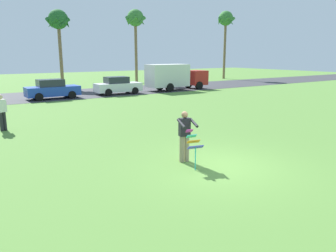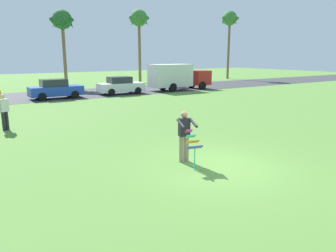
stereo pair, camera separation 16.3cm
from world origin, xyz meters
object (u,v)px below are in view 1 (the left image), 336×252
parked_car_white (118,86)px  palm_tree_centre_far (135,21)px  palm_tree_right_near (58,23)px  person_walker_near (2,111)px  kite_held (193,143)px  parked_truck_red_cab (174,76)px  person_kite_flyer (185,134)px  palm_tree_far_left (226,22)px  parked_car_blue (52,89)px

parked_car_white → palm_tree_centre_far: bearing=54.6°
palm_tree_right_near → person_walker_near: (-8.46, -20.28, -6.02)m
palm_tree_right_near → parked_car_white: bearing=-77.0°
palm_tree_right_near → kite_held: bearing=-97.9°
palm_tree_centre_far → person_walker_near: palm_tree_centre_far is taller
kite_held → parked_truck_red_cab: bearing=57.1°
person_kite_flyer → palm_tree_centre_far: bearing=65.0°
parked_car_white → palm_tree_far_left: 24.93m
person_kite_flyer → parked_car_white: 19.86m
person_kite_flyer → palm_tree_far_left: 40.49m
palm_tree_right_near → person_walker_near: palm_tree_right_near is taller
person_kite_flyer → parked_car_white: bearing=71.7°
parked_car_white → palm_tree_centre_far: palm_tree_centre_far is taller
parked_car_white → palm_tree_centre_far: size_ratio=0.46×
parked_car_white → person_walker_near: (-10.74, -10.43, 0.16)m
parked_car_white → palm_tree_right_near: size_ratio=0.51×
person_kite_flyer → parked_car_blue: person_kite_flyer is taller
person_kite_flyer → person_walker_near: size_ratio=1.00×
parked_car_white → palm_tree_far_left: bearing=23.3°
parked_car_blue → palm_tree_right_near: 12.16m
kite_held → person_walker_near: (-4.35, 9.13, 0.10)m
parked_truck_red_cab → palm_tree_centre_far: 12.39m
kite_held → parked_truck_red_cab: parked_truck_red_cab is taller
person_walker_near → parked_truck_red_cab: bearing=31.5°
parked_truck_red_cab → person_walker_near: parked_truck_red_cab is taller
palm_tree_far_left → parked_car_white: bearing=-156.7°
kite_held → palm_tree_right_near: size_ratio=0.15×
kite_held → parked_car_white: bearing=71.9°
palm_tree_right_near → palm_tree_far_left: size_ratio=0.85×
parked_truck_red_cab → palm_tree_right_near: 14.17m
parked_car_white → palm_tree_far_left: size_ratio=0.43×
parked_truck_red_cab → palm_tree_far_left: palm_tree_far_left is taller
palm_tree_far_left → person_walker_near: bearing=-148.7°
parked_car_white → parked_car_blue: bearing=-180.0°
person_kite_flyer → palm_tree_far_left: palm_tree_far_left is taller
palm_tree_centre_far → parked_car_blue: bearing=-141.6°
parked_car_white → parked_truck_red_cab: size_ratio=0.63×
parked_car_white → parked_truck_red_cab: parked_truck_red_cab is taller
person_walker_near → palm_tree_far_left: bearing=31.3°
palm_tree_centre_far → palm_tree_far_left: size_ratio=0.93×
person_kite_flyer → parked_car_blue: (0.38, 18.86, -0.18)m
palm_tree_centre_far → kite_held: bearing=-114.8°
parked_truck_red_cab → palm_tree_right_near: bearing=130.9°
parked_truck_red_cab → kite_held: bearing=-122.9°
kite_held → palm_tree_right_near: (4.10, 29.40, 6.12)m
parked_truck_red_cab → person_walker_near: size_ratio=3.89×
kite_held → person_kite_flyer: bearing=76.7°
parked_car_blue → kite_held: bearing=-91.6°
kite_held → palm_tree_centre_far: 33.91m
kite_held → parked_car_blue: bearing=88.4°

